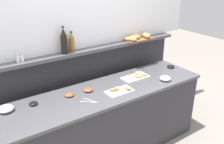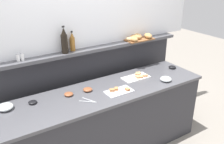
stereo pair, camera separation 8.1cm
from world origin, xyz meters
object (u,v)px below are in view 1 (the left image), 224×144
Objects in this scene: glass_bowl_large at (165,78)px; vinegar_bottle_amber at (72,42)px; bread_basket at (136,37)px; salt_shaker at (18,58)px; pepper_shaker at (22,58)px; serving_tongs at (90,101)px; wine_bottle_dark at (64,42)px; sandwich_platter_front at (119,91)px; condiment_bowl_red at (69,95)px; condiment_bowl_dark at (171,66)px; condiment_bowl_teal at (88,90)px; sandwich_platter_side at (137,76)px; glass_bowl_medium at (6,109)px; condiment_bowl_cream at (33,103)px.

glass_bowl_large is 0.59× the size of vinegar_bottle_amber.
vinegar_bottle_amber is at bearing 177.05° from bread_basket.
salt_shaker and pepper_shaker have the same top height.
pepper_shaker is at bearing 131.11° from serving_tongs.
wine_bottle_dark reaches higher than glass_bowl_large.
glass_bowl_large reaches higher than sandwich_platter_front.
condiment_bowl_red is at bearing -165.61° from bread_basket.
sandwich_platter_front is 1.02m from condiment_bowl_dark.
vinegar_bottle_amber is (-0.92, 0.64, 0.46)m from glass_bowl_large.
pepper_shaker is (-0.58, 0.34, 0.40)m from condiment_bowl_teal.
bread_basket reaches higher than condiment_bowl_red.
sandwich_platter_side is at bearing 130.97° from glass_bowl_large.
sandwich_platter_front is at bearing -53.25° from wine_bottle_dark.
condiment_bowl_dark is at bearing -1.60° from condiment_bowl_red.
glass_bowl_medium reaches higher than condiment_bowl_red.
condiment_bowl_dark is at bearing 9.95° from sandwich_platter_front.
condiment_bowl_cream is 0.82m from vinegar_bottle_amber.
salt_shaker is 1.00× the size of pepper_shaker.
condiment_bowl_teal is at bearing -90.69° from vinegar_bottle_amber.
pepper_shaker is (-0.36, 0.32, 0.40)m from condiment_bowl_red.
condiment_bowl_teal is 1.07× the size of condiment_bowl_red.
pepper_shaker is at bearing 178.36° from wine_bottle_dark.
bread_basket is (1.16, 0.30, 0.39)m from condiment_bowl_red.
salt_shaker is at bearing 151.42° from condiment_bowl_teal.
bread_basket is at bearing 136.35° from condiment_bowl_dark.
glass_bowl_large is at bearing -49.03° from sandwich_platter_side.
vinegar_bottle_amber is (0.00, 0.36, 0.46)m from condiment_bowl_teal.
condiment_bowl_cream is (0.26, -0.03, -0.01)m from glass_bowl_medium.
sandwich_platter_front reaches higher than condiment_bowl_red.
serving_tongs is 1.23m from bread_basket.
glass_bowl_medium is (-1.15, 0.28, 0.02)m from sandwich_platter_front.
salt_shaker is at bearing 169.19° from condiment_bowl_dark.
condiment_bowl_teal is 0.33× the size of wine_bottle_dark.
bread_basket reaches higher than sandwich_platter_front.
serving_tongs is 1.99× the size of salt_shaker.
bread_basket is at bearing -0.69° from wine_bottle_dark.
wine_bottle_dark is at bearing 91.12° from serving_tongs.
pepper_shaker reaches higher than sandwich_platter_front.
glass_bowl_medium is 1.47× the size of condiment_bowl_dark.
salt_shaker is (-1.55, 0.62, 0.39)m from glass_bowl_large.
wine_bottle_dark is (-0.80, 0.34, 0.51)m from sandwich_platter_side.
wine_bottle_dark reaches higher than bread_basket.
condiment_bowl_cream is 0.89× the size of condiment_bowl_red.
condiment_bowl_dark is 1.90m from condiment_bowl_cream.
sandwich_platter_side is 2.55× the size of glass_bowl_large.
salt_shaker reaches higher than condiment_bowl_red.
bread_basket is at bearing -0.96° from salt_shaker.
vinegar_bottle_amber is (0.61, 0.31, 0.47)m from condiment_bowl_cream.
bread_basket reaches higher than sandwich_platter_side.
condiment_bowl_cream is 0.37× the size of vinegar_bottle_amber.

